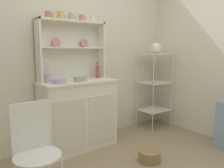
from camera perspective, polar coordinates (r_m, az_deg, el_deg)
name	(u,v)px	position (r m, az deg, el deg)	size (l,w,h in m)	color
wall_back	(74,50)	(3.10, -9.46, 8.38)	(3.84, 0.05, 2.50)	silver
hutch_cabinet	(79,114)	(2.94, -8.46, -7.41)	(0.96, 0.45, 0.87)	white
hutch_shelf_unit	(71,46)	(2.97, -10.34, 9.41)	(0.90, 0.18, 0.75)	silver
bakers_rack	(155,82)	(3.69, 10.80, 0.59)	(0.46, 0.37, 1.21)	silver
wire_chair	(35,145)	(1.91, -18.94, -14.46)	(0.36, 0.36, 0.85)	white
floor_basket	(149,156)	(2.72, 9.43, -17.49)	(0.25, 0.25, 0.13)	#93754C
cup_terracotta_0	(48,15)	(2.84, -15.80, 16.45)	(0.09, 0.07, 0.08)	#C67556
cup_gold_1	(61,15)	(2.91, -12.79, 16.54)	(0.09, 0.08, 0.09)	#DBB760
cup_sage_2	(71,17)	(2.96, -10.26, 16.39)	(0.09, 0.07, 0.09)	#9EB78E
cup_rose_3	(82,18)	(3.04, -7.57, 16.18)	(0.09, 0.07, 0.08)	#D17A84
cup_cream_4	(92,19)	(3.11, -4.98, 16.01)	(0.09, 0.08, 0.08)	silver
bowl_mixing_large	(59,81)	(2.66, -13.20, 0.71)	(0.16, 0.16, 0.05)	#B79ECC
bowl_floral_medium	(81,79)	(2.79, -7.94, 1.27)	(0.17, 0.17, 0.06)	#9EB78E
jam_bottle	(98,71)	(3.10, -3.65, 3.18)	(0.05, 0.05, 0.22)	#B74C47
utensil_jar	(48,77)	(2.77, -15.91, 1.62)	(0.08, 0.08, 0.25)	#B2B7C6
porcelain_teapot	(156,48)	(3.66, 11.01, 8.96)	(0.26, 0.17, 0.19)	white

